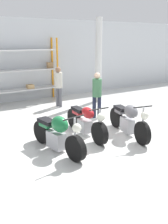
{
  "coord_description": "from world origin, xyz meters",
  "views": [
    {
      "loc": [
        -3.63,
        -5.44,
        2.72
      ],
      "look_at": [
        0.0,
        0.4,
        0.7
      ],
      "focal_mm": 40.0,
      "sensor_mm": 36.0,
      "label": 1
    }
  ],
  "objects_px": {
    "motorcycle_grey": "(129,119)",
    "person_near_rack": "(59,84)",
    "person_browsing": "(97,92)",
    "shelving_rack": "(16,71)",
    "motorcycle_red": "(86,121)",
    "motorcycle_green": "(57,134)"
  },
  "relations": [
    {
      "from": "motorcycle_grey",
      "to": "person_near_rack",
      "type": "bearing_deg",
      "value": -164.77
    },
    {
      "from": "person_browsing",
      "to": "person_near_rack",
      "type": "relative_size",
      "value": 0.99
    },
    {
      "from": "shelving_rack",
      "to": "motorcycle_red",
      "type": "relative_size",
      "value": 1.78
    },
    {
      "from": "shelving_rack",
      "to": "person_browsing",
      "type": "relative_size",
      "value": 2.35
    },
    {
      "from": "shelving_rack",
      "to": "motorcycle_red",
      "type": "bearing_deg",
      "value": -84.4
    },
    {
      "from": "person_browsing",
      "to": "person_near_rack",
      "type": "bearing_deg",
      "value": -127.07
    },
    {
      "from": "motorcycle_red",
      "to": "motorcycle_grey",
      "type": "bearing_deg",
      "value": 61.72
    },
    {
      "from": "person_browsing",
      "to": "person_near_rack",
      "type": "distance_m",
      "value": 2.16
    },
    {
      "from": "motorcycle_grey",
      "to": "person_browsing",
      "type": "distance_m",
      "value": 1.92
    },
    {
      "from": "shelving_rack",
      "to": "motorcycle_green",
      "type": "relative_size",
      "value": 1.86
    },
    {
      "from": "shelving_rack",
      "to": "motorcycle_grey",
      "type": "distance_m",
      "value": 5.75
    },
    {
      "from": "motorcycle_red",
      "to": "motorcycle_grey",
      "type": "height_order",
      "value": "motorcycle_grey"
    },
    {
      "from": "motorcycle_green",
      "to": "shelving_rack",
      "type": "bearing_deg",
      "value": 162.96
    },
    {
      "from": "motorcycle_grey",
      "to": "motorcycle_green",
      "type": "bearing_deg",
      "value": -81.67
    },
    {
      "from": "motorcycle_grey",
      "to": "person_near_rack",
      "type": "distance_m",
      "value": 4.01
    },
    {
      "from": "person_browsing",
      "to": "motorcycle_grey",
      "type": "bearing_deg",
      "value": 36.14
    },
    {
      "from": "shelving_rack",
      "to": "person_browsing",
      "type": "xyz_separation_m",
      "value": [
        1.7,
        -3.61,
        -0.46
      ]
    },
    {
      "from": "shelving_rack",
      "to": "person_near_rack",
      "type": "bearing_deg",
      "value": -49.85
    },
    {
      "from": "shelving_rack",
      "to": "person_browsing",
      "type": "distance_m",
      "value": 4.01
    },
    {
      "from": "shelving_rack",
      "to": "motorcycle_grey",
      "type": "xyz_separation_m",
      "value": [
        1.53,
        -5.46,
        -0.93
      ]
    },
    {
      "from": "shelving_rack",
      "to": "person_near_rack",
      "type": "xyz_separation_m",
      "value": [
        1.26,
        -1.49,
        -0.45
      ]
    },
    {
      "from": "motorcycle_grey",
      "to": "person_near_rack",
      "type": "height_order",
      "value": "person_near_rack"
    }
  ]
}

